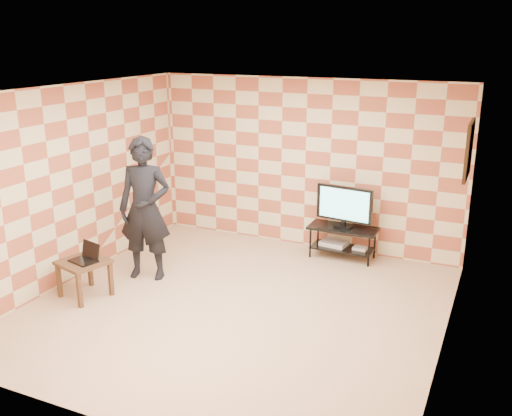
# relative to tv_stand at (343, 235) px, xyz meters

# --- Properties ---
(floor) EXTENTS (5.00, 5.00, 0.00)m
(floor) POSITION_rel_tv_stand_xyz_m (-0.75, -2.18, -0.37)
(floor) COLOR tan
(floor) RESTS_ON ground
(wall_back) EXTENTS (5.00, 0.02, 2.70)m
(wall_back) POSITION_rel_tv_stand_xyz_m (-0.75, 0.32, 0.98)
(wall_back) COLOR beige
(wall_back) RESTS_ON ground
(wall_front) EXTENTS (5.00, 0.02, 2.70)m
(wall_front) POSITION_rel_tv_stand_xyz_m (-0.75, -4.68, 0.98)
(wall_front) COLOR beige
(wall_front) RESTS_ON ground
(wall_left) EXTENTS (0.02, 5.00, 2.70)m
(wall_left) POSITION_rel_tv_stand_xyz_m (-3.25, -2.18, 0.98)
(wall_left) COLOR beige
(wall_left) RESTS_ON ground
(wall_right) EXTENTS (0.02, 5.00, 2.70)m
(wall_right) POSITION_rel_tv_stand_xyz_m (1.75, -2.18, 0.98)
(wall_right) COLOR beige
(wall_right) RESTS_ON ground
(ceiling) EXTENTS (5.00, 5.00, 0.02)m
(ceiling) POSITION_rel_tv_stand_xyz_m (-0.75, -2.18, 2.33)
(ceiling) COLOR white
(ceiling) RESTS_ON wall_back
(wall_art) EXTENTS (0.04, 0.72, 0.72)m
(wall_art) POSITION_rel_tv_stand_xyz_m (1.72, -0.63, 1.58)
(wall_art) COLOR black
(wall_art) RESTS_ON wall_right
(tv_stand) EXTENTS (1.04, 0.47, 0.50)m
(tv_stand) POSITION_rel_tv_stand_xyz_m (0.00, 0.00, 0.00)
(tv_stand) COLOR black
(tv_stand) RESTS_ON floor
(tv) EXTENTS (0.88, 0.20, 0.64)m
(tv) POSITION_rel_tv_stand_xyz_m (0.00, -0.00, 0.49)
(tv) COLOR black
(tv) RESTS_ON tv_stand
(dvd_player) EXTENTS (0.43, 0.33, 0.07)m
(dvd_player) POSITION_rel_tv_stand_xyz_m (-0.14, 0.03, -0.16)
(dvd_player) COLOR silver
(dvd_player) RESTS_ON tv_stand
(game_console) EXTENTS (0.21, 0.15, 0.05)m
(game_console) POSITION_rel_tv_stand_xyz_m (0.28, 0.01, -0.17)
(game_console) COLOR silver
(game_console) RESTS_ON tv_stand
(side_table) EXTENTS (0.70, 0.70, 0.50)m
(side_table) POSITION_rel_tv_stand_xyz_m (-2.71, -2.71, 0.04)
(side_table) COLOR #3B2517
(side_table) RESTS_ON floor
(laptop) EXTENTS (0.41, 0.36, 0.23)m
(laptop) POSITION_rel_tv_stand_xyz_m (-2.67, -2.69, 0.19)
(laptop) COLOR black
(laptop) RESTS_ON side_table
(person) EXTENTS (0.84, 0.66, 2.01)m
(person) POSITION_rel_tv_stand_xyz_m (-2.33, -1.83, 0.64)
(person) COLOR black
(person) RESTS_ON floor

